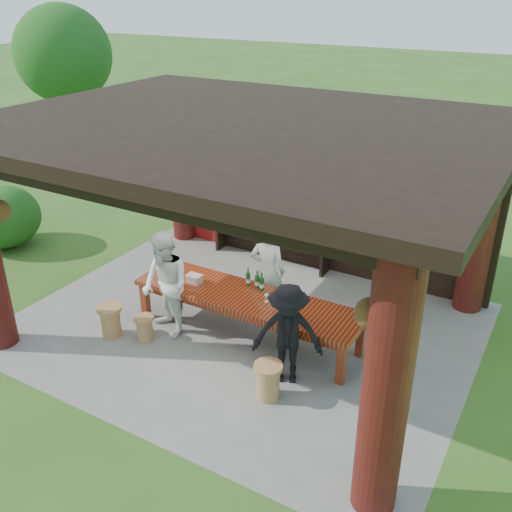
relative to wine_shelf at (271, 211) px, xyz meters
The scene contains 15 objects.
ground 2.82m from the wine_shelf, 71.17° to the right, with size 90.00×90.00×0.00m, color #2D5119.
pavilion 2.41m from the wine_shelf, 67.86° to the right, with size 7.50×6.00×3.60m.
wine_shelf is the anchor object (origin of this frame).
tasting_table 2.91m from the wine_shelf, 68.87° to the right, with size 3.87×1.01×0.75m.
stool_near_left 3.75m from the wine_shelf, 95.41° to the right, with size 0.33×0.33×0.43m.
stool_near_right 4.48m from the wine_shelf, 61.65° to the right, with size 0.41×0.41×0.55m.
stool_far_left 4.00m from the wine_shelf, 103.60° to the right, with size 0.41×0.41×0.54m.
host 2.17m from the wine_shelf, 62.76° to the right, with size 0.61×0.40×1.69m, color silver.
guest_woman 3.28m from the wine_shelf, 92.42° to the right, with size 0.87×0.68×1.79m, color silver.
guest_man 4.02m from the wine_shelf, 57.81° to the right, with size 1.02×0.58×1.57m, color black.
table_bottles 2.58m from the wine_shelf, 66.82° to the right, with size 0.36×0.11×0.31m.
table_glasses 3.14m from the wine_shelf, 57.90° to the right, with size 0.60×0.25×0.15m.
napkin_basket 2.75m from the wine_shelf, 89.16° to the right, with size 0.26×0.18×0.14m, color #BF6672.
shrubs 3.24m from the wine_shelf, 25.13° to the right, with size 14.67×8.07×1.36m.
trees 4.47m from the wine_shelf, 11.14° to the right, with size 21.33×11.88×4.80m.
Camera 1 is at (4.32, -7.04, 5.30)m, focal length 40.00 mm.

